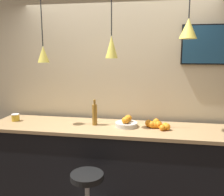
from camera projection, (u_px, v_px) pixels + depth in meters
back_wall at (118, 84)px, 3.36m from camera, size 8.00×0.06×2.90m
service_counter at (112, 165)px, 3.10m from camera, size 3.05×0.67×0.99m
bar_stool at (87, 194)px, 2.57m from camera, size 0.39×0.39×0.66m
fruit_bowl at (126, 122)px, 3.00m from camera, size 0.27×0.27×0.13m
orange_pile at (157, 125)px, 2.95m from camera, size 0.29×0.29×0.09m
juice_bottle at (95, 114)px, 3.05m from camera, size 0.06×0.06×0.32m
spread_jar at (15, 117)px, 3.25m from camera, size 0.10×0.10×0.09m
pendant_lamp_left at (43, 53)px, 2.97m from camera, size 0.14×0.14×1.05m
pendant_lamp_middle at (112, 46)px, 2.81m from camera, size 0.14×0.14×1.00m
pendant_lamp_right at (188, 28)px, 2.64m from camera, size 0.19×0.19×0.79m
mounted_tv at (207, 45)px, 3.03m from camera, size 0.61×0.04×0.48m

